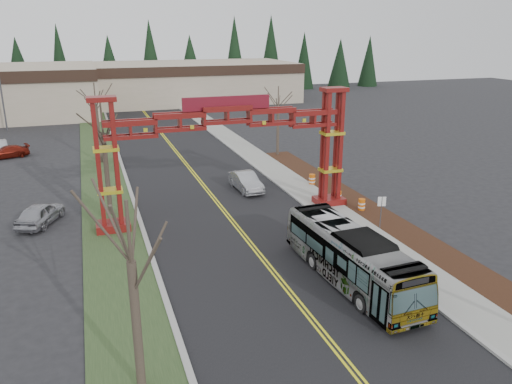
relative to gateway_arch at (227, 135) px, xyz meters
name	(u,v)px	position (x,y,z in m)	size (l,w,h in m)	color
ground	(353,371)	(0.00, -18.00, -5.98)	(200.00, 200.00, 0.00)	black
road	(206,189)	(0.00, 7.00, -5.97)	(12.00, 110.00, 0.02)	black
lane_line_left	(205,189)	(-0.12, 7.00, -5.96)	(0.12, 100.00, 0.01)	yellow
lane_line_right	(207,188)	(0.12, 7.00, -5.96)	(0.12, 100.00, 0.01)	yellow
curb_right	(274,181)	(6.15, 7.00, -5.91)	(0.30, 110.00, 0.15)	#A5A4A0
sidewalk_right	(289,180)	(7.60, 7.00, -5.91)	(2.60, 110.00, 0.14)	gray
landscape_strip	(417,240)	(10.20, -8.00, -5.92)	(2.60, 50.00, 0.12)	#311B10
grass_median	(108,198)	(-8.00, 7.00, -5.94)	(4.00, 110.00, 0.08)	#2B4020
curb_left	(132,195)	(-6.15, 7.00, -5.91)	(0.30, 110.00, 0.15)	#A5A4A0
gateway_arch	(227,135)	(0.00, 0.00, 0.00)	(18.20, 1.60, 8.90)	#58110B
retail_building_east	(190,82)	(10.00, 61.95, -2.47)	(38.00, 20.30, 7.00)	tan
conifer_treeline	(129,63)	(0.25, 74.00, 0.50)	(116.10, 5.60, 13.00)	black
transit_bus	(351,257)	(3.46, -11.46, -4.51)	(2.48, 10.59, 2.95)	#979A9E
silver_sedan	(246,182)	(3.08, 5.54, -5.23)	(1.60, 4.59, 1.51)	#A5A8AD
parked_car_near_a	(40,214)	(-12.65, 2.83, -5.21)	(1.82, 4.52, 1.54)	#9A9BA2
parked_car_mid_a	(7,152)	(-17.22, 24.18, -5.36)	(1.75, 4.31, 1.25)	maroon
bare_tree_median_near	(131,262)	(-8.00, -16.35, -0.76)	(3.39, 3.39, 7.48)	#382D26
bare_tree_median_mid	(103,134)	(-8.00, 3.24, -0.01)	(3.44, 3.44, 8.28)	#382D26
bare_tree_median_far	(96,105)	(-8.00, 18.90, -0.14)	(3.18, 3.18, 7.98)	#382D26
bare_tree_right_far	(278,105)	(10.00, 16.09, -0.65)	(2.93, 2.93, 7.30)	#382D26
light_pole_far	(0,86)	(-19.21, 40.75, -0.14)	(0.88, 0.44, 10.09)	#3F3F44
street_sign	(381,206)	(8.91, -5.70, -4.29)	(0.53, 0.20, 2.36)	#3F3F44
barrel_south	(362,205)	(9.64, -2.05, -5.51)	(0.51, 0.51, 0.95)	#DA5E0C
barrel_mid	(338,197)	(8.87, 0.21, -5.51)	(0.51, 0.51, 0.95)	#DA5E0C
barrel_north	(312,180)	(8.89, 5.00, -5.49)	(0.54, 0.54, 0.99)	#DA5E0C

